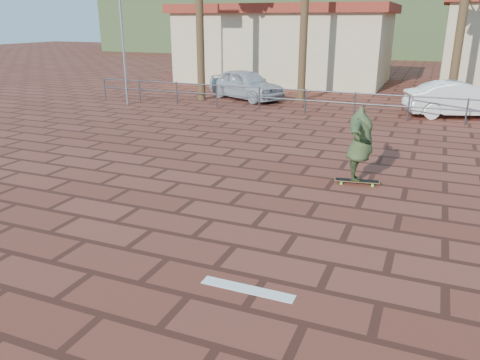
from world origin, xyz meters
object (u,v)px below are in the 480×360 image
longboard (357,181)px  skateboarder (360,144)px  car_white (461,99)px  car_silver (246,84)px

longboard → skateboarder: (0.00, 0.00, 0.89)m
longboard → car_white: 10.03m
car_silver → car_white: size_ratio=1.00×
longboard → car_silver: bearing=113.9°
skateboarder → car_silver: size_ratio=0.51×
car_silver → car_white: bearing=-67.9°
car_silver → car_white: car_silver is taller
car_silver → car_white: (9.45, -0.82, -0.02)m
car_silver → car_white: 9.49m
longboard → skateboarder: size_ratio=0.49×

